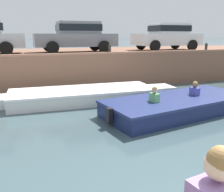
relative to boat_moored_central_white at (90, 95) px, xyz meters
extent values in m
plane|color=#3D5156|center=(-0.19, -2.84, -0.25)|extent=(400.00, 400.00, 0.00)
cube|color=brown|center=(-0.19, 4.93, 0.60)|extent=(60.00, 6.00, 1.70)
cube|color=#9F6C52|center=(-0.19, 2.05, 1.49)|extent=(60.00, 0.24, 0.08)
cube|color=white|center=(-0.28, 0.01, -0.04)|extent=(5.65, 2.14, 0.43)
cube|color=white|center=(3.06, -0.15, -0.04)|extent=(1.16, 1.08, 0.43)
cube|color=white|center=(-0.28, 0.01, 0.22)|extent=(5.72, 2.21, 0.08)
cube|color=brown|center=(-0.70, 0.04, 0.12)|extent=(0.32, 1.69, 0.06)
cube|color=navy|center=(2.36, -2.53, -0.02)|extent=(5.33, 2.78, 0.46)
cube|color=navy|center=(2.36, -2.53, 0.25)|extent=(5.40, 2.85, 0.08)
cube|color=brown|center=(1.99, -2.59, 0.15)|extent=(0.52, 1.82, 0.06)
cube|color=black|center=(-0.24, -2.95, 0.08)|extent=(0.19, 0.22, 0.45)
cube|color=#4C51B2|center=(3.11, -2.41, 0.33)|extent=(0.25, 0.35, 0.44)
sphere|color=brown|center=(3.11, -2.41, 0.65)|extent=(0.19, 0.19, 0.19)
sphere|color=tan|center=(3.11, -2.41, 0.69)|extent=(0.17, 0.17, 0.17)
cube|color=#66B26B|center=(1.36, -2.69, 0.33)|extent=(0.25, 0.35, 0.44)
sphere|color=tan|center=(1.36, -2.69, 0.65)|extent=(0.19, 0.19, 0.19)
sphere|color=tan|center=(1.36, -2.69, 0.69)|extent=(0.17, 0.17, 0.17)
cylinder|color=black|center=(-3.05, 2.85, 1.75)|extent=(0.60, 0.20, 0.60)
cylinder|color=black|center=(-3.10, 4.61, 1.75)|extent=(0.60, 0.20, 0.60)
cube|color=slate|center=(0.27, 3.70, 2.07)|extent=(4.15, 1.69, 0.64)
cube|color=slate|center=(0.44, 3.70, 2.69)|extent=(2.08, 1.48, 0.60)
cube|color=black|center=(0.44, 3.70, 2.69)|extent=(2.16, 1.52, 0.33)
cylinder|color=black|center=(-1.02, 2.85, 1.75)|extent=(0.60, 0.18, 0.60)
cylinder|color=black|center=(-1.01, 4.56, 1.75)|extent=(0.60, 0.18, 0.60)
cylinder|color=black|center=(1.55, 2.83, 1.75)|extent=(0.60, 0.18, 0.60)
cylinder|color=black|center=(1.56, 4.55, 1.75)|extent=(0.60, 0.18, 0.60)
cube|color=white|center=(5.72, 3.70, 2.07)|extent=(3.95, 1.82, 0.64)
cube|color=white|center=(5.88, 3.69, 2.69)|extent=(1.99, 1.57, 0.60)
cube|color=black|center=(5.88, 3.69, 2.69)|extent=(2.07, 1.60, 0.33)
cylinder|color=black|center=(4.49, 2.84, 1.75)|extent=(0.60, 0.19, 0.60)
cylinder|color=black|center=(4.53, 4.61, 1.75)|extent=(0.60, 0.19, 0.60)
cylinder|color=black|center=(6.91, 2.79, 1.75)|extent=(0.60, 0.19, 0.60)
cylinder|color=black|center=(6.95, 4.56, 1.75)|extent=(0.60, 0.19, 0.60)
cylinder|color=#2D2B28|center=(1.61, 2.18, 1.62)|extent=(0.14, 0.14, 0.35)
sphere|color=#2D2B28|center=(1.61, 2.18, 1.82)|extent=(0.15, 0.15, 0.15)
cylinder|color=#2D2B28|center=(7.39, 2.18, 1.62)|extent=(0.14, 0.14, 0.35)
sphere|color=#2D2B28|center=(7.39, 2.18, 1.82)|extent=(0.15, 0.15, 0.15)
sphere|color=beige|center=(-1.39, -8.26, 1.53)|extent=(0.20, 0.20, 0.20)
sphere|color=olive|center=(-1.39, -8.27, 1.57)|extent=(0.19, 0.19, 0.19)
camera|label=1|loc=(-2.53, -9.37, 2.34)|focal=40.00mm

